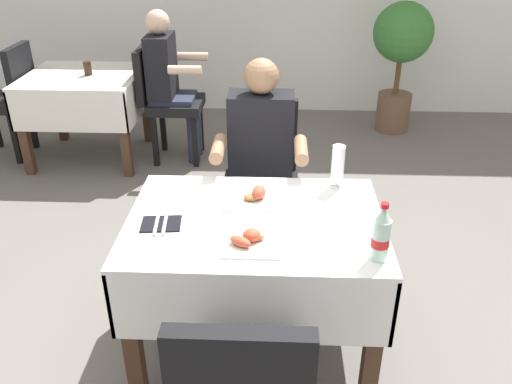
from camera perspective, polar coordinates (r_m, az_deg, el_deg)
name	(u,v)px	position (r m, az deg, el deg)	size (l,w,h in m)	color
ground_plane	(228,346)	(2.77, -3.04, -16.26)	(11.00, 11.00, 0.00)	#66605B
main_dining_table	(255,251)	(2.42, -0.10, -6.41)	(1.13, 0.82, 0.74)	white
chair_far_diner_seat	(261,175)	(3.12, 0.55, 1.83)	(0.44, 0.50, 0.97)	black
seated_diner_far	(261,159)	(2.95, 0.50, 3.61)	(0.50, 0.46, 1.26)	#282D42
plate_near_camera	(250,240)	(2.15, -0.62, -5.19)	(0.24, 0.24, 0.06)	white
plate_far_diner	(252,197)	(2.47, -0.38, -0.50)	(0.24, 0.24, 0.07)	white
beer_glass_left	(338,166)	(2.57, 8.82, 2.75)	(0.07, 0.07, 0.22)	white
cola_bottle_primary	(381,235)	(2.07, 13.37, -4.57)	(0.07, 0.07, 0.25)	silver
napkin_cutlery_set	(161,224)	(2.32, -10.24, -3.39)	(0.18, 0.19, 0.01)	black
background_dining_table	(85,96)	(4.74, -17.99, 9.89)	(0.94, 0.87, 0.74)	white
background_chair_left	(7,95)	(5.02, -25.37, 9.48)	(0.50, 0.44, 0.97)	black
background_chair_right	(165,97)	(4.56, -9.83, 10.10)	(0.50, 0.44, 0.97)	black
background_patron	(169,79)	(4.50, -9.37, 12.01)	(0.46, 0.50, 1.26)	#282D42
background_table_tumbler	(88,68)	(4.65, -17.76, 12.62)	(0.06, 0.06, 0.11)	black
potted_plant_corner	(401,48)	(5.25, 15.44, 14.78)	(0.55, 0.55, 1.23)	brown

